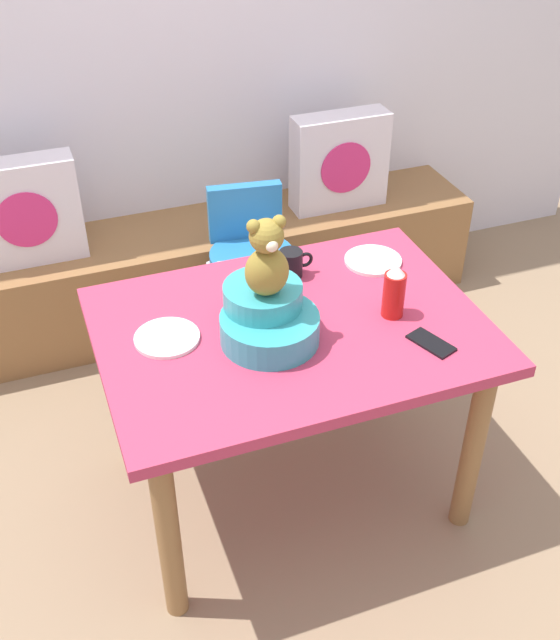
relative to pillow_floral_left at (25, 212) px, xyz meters
name	(u,v)px	position (x,y,z in m)	size (l,w,h in m)	color
ground_plane	(289,486)	(0.71, -1.16, -0.68)	(8.00, 8.00, 0.00)	#8C7256
back_wall	(166,18)	(0.71, 0.29, 0.62)	(4.40, 0.10, 2.60)	silver
window_bench	(200,271)	(0.71, 0.02, -0.45)	(2.60, 0.44, 0.46)	olive
pillow_floral_left	(25,212)	(0.00, 0.00, 0.00)	(0.44, 0.15, 0.44)	silver
pillow_floral_right	(339,162)	(1.39, 0.00, 0.00)	(0.44, 0.15, 0.44)	silver
dining_table	(291,353)	(0.71, -1.16, -0.05)	(1.19, 0.87, 0.74)	#B73351
highchair	(251,259)	(0.82, -0.42, -0.16)	(0.36, 0.48, 0.79)	#2672B2
infant_seat_teal	(267,318)	(0.62, -1.19, 0.13)	(0.30, 0.33, 0.16)	teal
teddy_bear	(267,259)	(0.62, -1.19, 0.34)	(0.13, 0.12, 0.25)	olive
ketchup_bottle	(394,292)	(1.03, -1.22, 0.15)	(0.07, 0.07, 0.18)	red
coffee_mug	(292,263)	(0.81, -0.90, 0.11)	(0.12, 0.08, 0.09)	black
dinner_plate_near	(373,260)	(1.11, -0.92, 0.07)	(0.20, 0.20, 0.01)	white
dinner_plate_far	(167,338)	(0.33, -1.10, 0.07)	(0.20, 0.20, 0.01)	white
cell_phone	(431,343)	(1.07, -1.40, 0.06)	(0.07, 0.14, 0.01)	black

